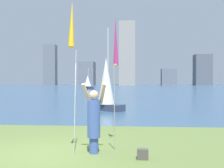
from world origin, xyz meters
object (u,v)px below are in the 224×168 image
(kite_flag_left, at_px, (72,27))
(sailboat_1, at_px, (106,85))
(kite_flag_right, at_px, (116,44))
(sailboat_3, at_px, (88,82))
(person, at_px, (94,119))
(bag, at_px, (143,154))

(kite_flag_left, relative_size, sailboat_1, 0.75)
(sailboat_1, bearing_deg, kite_flag_right, -83.04)
(sailboat_3, bearing_deg, person, -80.38)
(person, relative_size, kite_flag_left, 0.47)
(person, xyz_separation_m, bag, (1.31, -0.45, -0.81))
(person, relative_size, bag, 6.89)
(kite_flag_left, bearing_deg, person, 21.37)
(kite_flag_right, bearing_deg, bag, -58.42)
(bag, bearing_deg, sailboat_1, 100.22)
(sailboat_1, bearing_deg, person, -86.77)
(person, height_order, kite_flag_right, kite_flag_right)
(person, bearing_deg, sailboat_3, 111.76)
(bag, xyz_separation_m, sailboat_3, (-9.90, 51.07, 1.53))
(kite_flag_left, relative_size, sailboat_3, 0.84)
(kite_flag_left, height_order, sailboat_3, sailboat_3)
(kite_flag_left, relative_size, kite_flag_right, 1.07)
(kite_flag_right, xyz_separation_m, sailboat_1, (-1.12, 9.16, -1.44))
(kite_flag_right, relative_size, sailboat_3, 0.79)
(kite_flag_left, distance_m, bag, 3.79)
(sailboat_3, bearing_deg, kite_flag_left, -81.03)
(kite_flag_right, distance_m, sailboat_1, 9.34)
(person, relative_size, sailboat_3, 0.39)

